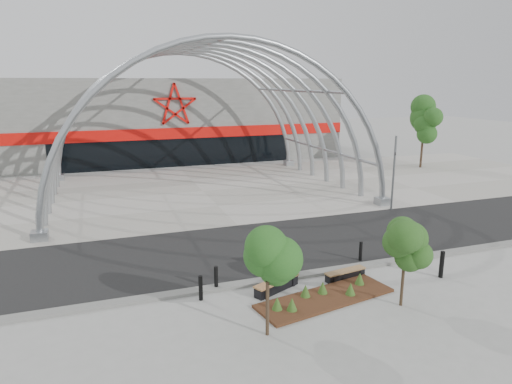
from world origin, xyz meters
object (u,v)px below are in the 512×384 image
at_px(signal_pole, 394,172).
at_px(street_tree_0, 268,259).
at_px(street_tree_1, 406,244).
at_px(bench_0, 277,285).
at_px(bench_1, 345,275).
at_px(bollard_2, 280,259).

relative_size(signal_pole, street_tree_0, 1.30).
bearing_deg(street_tree_1, bench_0, 145.55).
bearing_deg(street_tree_1, street_tree_0, -177.45).
relative_size(street_tree_1, bench_1, 1.73).
distance_m(street_tree_1, bench_0, 4.96).
xyz_separation_m(signal_pole, bench_0, (-10.89, -8.05, -2.18)).
height_order(street_tree_1, bollard_2, street_tree_1).
bearing_deg(bench_1, bollard_2, 143.94).
relative_size(street_tree_1, bench_0, 1.53).
bearing_deg(bench_0, street_tree_1, -34.45).
height_order(street_tree_1, bench_1, street_tree_1).
height_order(street_tree_0, street_tree_1, street_tree_0).
xyz_separation_m(signal_pole, street_tree_1, (-7.18, -10.60, -0.10)).
height_order(bench_1, bollard_2, bollard_2).
height_order(street_tree_0, bench_1, street_tree_0).
bearing_deg(bench_1, street_tree_1, -74.36).
bearing_deg(signal_pole, bollard_2, -147.55).
bearing_deg(bollard_2, signal_pole, 32.45).
relative_size(bench_0, bench_1, 1.13).
bearing_deg(signal_pole, bench_0, -143.51).
distance_m(signal_pole, street_tree_0, 16.41).
xyz_separation_m(street_tree_0, bench_0, (1.44, 2.78, -2.32)).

